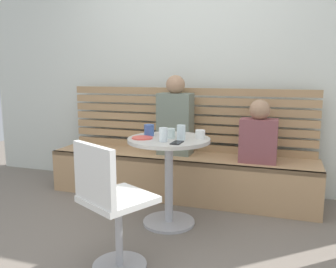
{
  "coord_description": "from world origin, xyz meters",
  "views": [
    {
      "loc": [
        1.0,
        -2.18,
        1.28
      ],
      "look_at": [
        0.05,
        0.66,
        0.75
      ],
      "focal_mm": 37.93,
      "sensor_mm": 36.0,
      "label": 1
    }
  ],
  "objects_px": {
    "person_adult": "(175,119)",
    "phone_on_table": "(177,143)",
    "white_chair": "(110,202)",
    "cup_glass_tall": "(181,132)",
    "cup_ceramic_white": "(200,134)",
    "cup_mug_blue": "(149,130)",
    "cup_glass_short": "(170,133)",
    "cup_water_clear": "(163,135)",
    "person_child_left": "(259,135)",
    "booth_bench": "(180,176)",
    "plate_small": "(142,138)",
    "cafe_table": "(169,164)"
  },
  "relations": [
    {
      "from": "cup_water_clear",
      "to": "cup_glass_short",
      "type": "bearing_deg",
      "value": 87.57
    },
    {
      "from": "cup_water_clear",
      "to": "cup_glass_short",
      "type": "xyz_separation_m",
      "value": [
        0.01,
        0.16,
        -0.02
      ]
    },
    {
      "from": "plate_small",
      "to": "cup_water_clear",
      "type": "bearing_deg",
      "value": -18.58
    },
    {
      "from": "white_chair",
      "to": "plate_small",
      "type": "height_order",
      "value": "white_chair"
    },
    {
      "from": "white_chair",
      "to": "phone_on_table",
      "type": "relative_size",
      "value": 6.07
    },
    {
      "from": "person_adult",
      "to": "cup_mug_blue",
      "type": "bearing_deg",
      "value": -92.79
    },
    {
      "from": "person_child_left",
      "to": "booth_bench",
      "type": "bearing_deg",
      "value": 177.78
    },
    {
      "from": "person_child_left",
      "to": "phone_on_table",
      "type": "relative_size",
      "value": 4.19
    },
    {
      "from": "person_child_left",
      "to": "cup_glass_tall",
      "type": "xyz_separation_m",
      "value": [
        -0.55,
        -0.68,
        0.1
      ]
    },
    {
      "from": "cafe_table",
      "to": "phone_on_table",
      "type": "distance_m",
      "value": 0.31
    },
    {
      "from": "person_adult",
      "to": "phone_on_table",
      "type": "bearing_deg",
      "value": -71.99
    },
    {
      "from": "cup_glass_tall",
      "to": "cup_glass_short",
      "type": "height_order",
      "value": "cup_glass_tall"
    },
    {
      "from": "cup_mug_blue",
      "to": "plate_small",
      "type": "height_order",
      "value": "cup_mug_blue"
    },
    {
      "from": "cup_mug_blue",
      "to": "white_chair",
      "type": "bearing_deg",
      "value": -85.36
    },
    {
      "from": "plate_small",
      "to": "booth_bench",
      "type": "bearing_deg",
      "value": 82.49
    },
    {
      "from": "cup_glass_short",
      "to": "person_adult",
      "type": "bearing_deg",
      "value": 104.07
    },
    {
      "from": "person_child_left",
      "to": "cup_mug_blue",
      "type": "height_order",
      "value": "person_child_left"
    },
    {
      "from": "person_adult",
      "to": "phone_on_table",
      "type": "relative_size",
      "value": 5.74
    },
    {
      "from": "person_child_left",
      "to": "cup_glass_short",
      "type": "bearing_deg",
      "value": -136.21
    },
    {
      "from": "cup_water_clear",
      "to": "cup_ceramic_white",
      "type": "relative_size",
      "value": 1.38
    },
    {
      "from": "booth_bench",
      "to": "plate_small",
      "type": "xyz_separation_m",
      "value": [
        -0.1,
        -0.75,
        0.52
      ]
    },
    {
      "from": "person_child_left",
      "to": "cup_glass_tall",
      "type": "height_order",
      "value": "person_child_left"
    },
    {
      "from": "plate_small",
      "to": "cup_glass_tall",
      "type": "bearing_deg",
      "value": 8.2
    },
    {
      "from": "cup_glass_tall",
      "to": "person_child_left",
      "type": "bearing_deg",
      "value": 50.62
    },
    {
      "from": "cup_ceramic_white",
      "to": "phone_on_table",
      "type": "bearing_deg",
      "value": -116.84
    },
    {
      "from": "cup_glass_tall",
      "to": "cup_mug_blue",
      "type": "height_order",
      "value": "cup_glass_tall"
    },
    {
      "from": "cafe_table",
      "to": "cup_glass_tall",
      "type": "xyz_separation_m",
      "value": [
        0.11,
        -0.04,
        0.28
      ]
    },
    {
      "from": "cup_glass_tall",
      "to": "phone_on_table",
      "type": "bearing_deg",
      "value": -86.76
    },
    {
      "from": "booth_bench",
      "to": "cup_glass_short",
      "type": "bearing_deg",
      "value": -80.3
    },
    {
      "from": "person_adult",
      "to": "cup_ceramic_white",
      "type": "height_order",
      "value": "person_adult"
    },
    {
      "from": "cup_glass_short",
      "to": "phone_on_table",
      "type": "relative_size",
      "value": 0.57
    },
    {
      "from": "cafe_table",
      "to": "cup_glass_tall",
      "type": "relative_size",
      "value": 6.17
    },
    {
      "from": "cup_mug_blue",
      "to": "cup_glass_short",
      "type": "relative_size",
      "value": 1.19
    },
    {
      "from": "cup_water_clear",
      "to": "plate_small",
      "type": "height_order",
      "value": "cup_water_clear"
    },
    {
      "from": "white_chair",
      "to": "cup_ceramic_white",
      "type": "bearing_deg",
      "value": 66.9
    },
    {
      "from": "white_chair",
      "to": "phone_on_table",
      "type": "bearing_deg",
      "value": 68.41
    },
    {
      "from": "person_child_left",
      "to": "cup_ceramic_white",
      "type": "distance_m",
      "value": 0.71
    },
    {
      "from": "booth_bench",
      "to": "cup_glass_tall",
      "type": "bearing_deg",
      "value": -72.91
    },
    {
      "from": "phone_on_table",
      "to": "cup_mug_blue",
      "type": "bearing_deg",
      "value": -34.92
    },
    {
      "from": "cup_ceramic_white",
      "to": "cup_glass_short",
      "type": "xyz_separation_m",
      "value": [
        -0.24,
        -0.06,
        0.01
      ]
    },
    {
      "from": "person_child_left",
      "to": "cup_water_clear",
      "type": "height_order",
      "value": "person_child_left"
    },
    {
      "from": "cafe_table",
      "to": "cup_ceramic_white",
      "type": "xyz_separation_m",
      "value": [
        0.25,
        0.07,
        0.26
      ]
    },
    {
      "from": "cup_mug_blue",
      "to": "cup_glass_tall",
      "type": "bearing_deg",
      "value": -17.3
    },
    {
      "from": "person_adult",
      "to": "person_child_left",
      "type": "distance_m",
      "value": 0.84
    },
    {
      "from": "person_adult",
      "to": "person_child_left",
      "type": "height_order",
      "value": "person_adult"
    },
    {
      "from": "white_chair",
      "to": "phone_on_table",
      "type": "distance_m",
      "value": 0.73
    },
    {
      "from": "cafe_table",
      "to": "white_chair",
      "type": "height_order",
      "value": "white_chair"
    },
    {
      "from": "booth_bench",
      "to": "cup_glass_short",
      "type": "distance_m",
      "value": 0.87
    },
    {
      "from": "cup_glass_short",
      "to": "cup_water_clear",
      "type": "bearing_deg",
      "value": -92.43
    },
    {
      "from": "booth_bench",
      "to": "white_chair",
      "type": "height_order",
      "value": "white_chair"
    }
  ]
}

